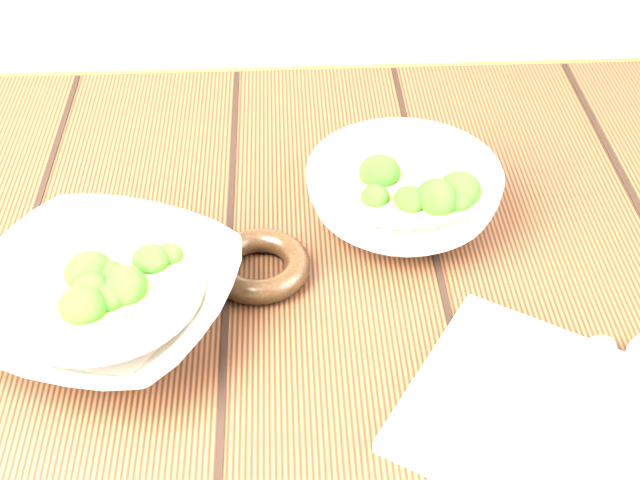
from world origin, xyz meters
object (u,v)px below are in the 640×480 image
(soup_bowl_front, at_px, (102,299))
(napkin, at_px, (557,422))
(table, at_px, (255,372))
(soup_bowl_back, at_px, (403,194))
(trivet, at_px, (259,266))

(soup_bowl_front, distance_m, napkin, 0.39)
(table, height_order, napkin, napkin)
(soup_bowl_back, bearing_deg, table, -149.00)
(table, xyz_separation_m, napkin, (0.24, -0.17, 0.13))
(soup_bowl_front, height_order, trivet, soup_bowl_front)
(napkin, bearing_deg, soup_bowl_back, 141.77)
(trivet, distance_m, napkin, 0.30)
(soup_bowl_back, xyz_separation_m, trivet, (-0.14, -0.08, -0.02))
(soup_bowl_front, bearing_deg, soup_bowl_back, 25.85)
(soup_bowl_front, xyz_separation_m, trivet, (0.13, 0.06, -0.02))
(trivet, bearing_deg, table, -123.68)
(trivet, bearing_deg, soup_bowl_front, -156.81)
(napkin, bearing_deg, soup_bowl_front, -166.82)
(soup_bowl_back, xyz_separation_m, napkin, (0.09, -0.27, -0.03))
(soup_bowl_front, bearing_deg, table, 18.88)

